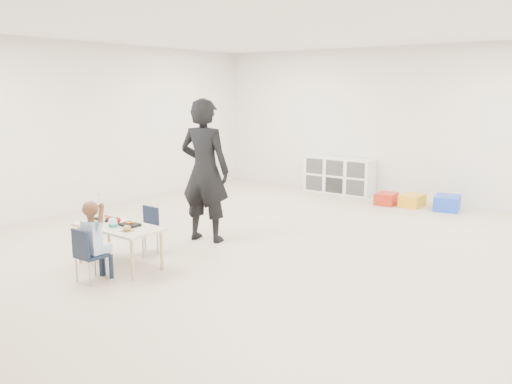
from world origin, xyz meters
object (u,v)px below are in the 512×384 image
Objects in this scene: table at (120,246)px; child at (90,239)px; cubby_shelf at (339,175)px; chair_near at (91,255)px; adult at (205,171)px.

child is (0.14, -0.49, 0.21)m from table.
child is 0.66× the size of cubby_shelf.
cubby_shelf reaches higher than chair_near.
adult is at bearing 89.50° from table.
table is 0.78× the size of cubby_shelf.
chair_near reaches higher than table.
table is at bearing 75.53° from adult.
table is 1.17× the size of child.
cubby_shelf is 4.17m from adult.
table is at bearing 107.08° from chair_near.
child is at bearing -87.67° from cubby_shelf.
adult reaches higher than table.
table is 1.60m from adult.
adult is (-0.09, 1.92, 0.49)m from child.
chair_near is 0.63× the size of child.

